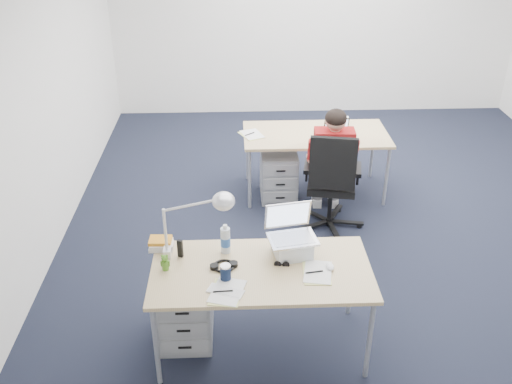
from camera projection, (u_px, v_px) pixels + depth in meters
floor at (355, 230)px, 5.93m from camera, size 7.00×7.00×0.00m
room at (371, 69)px, 5.11m from camera, size 6.02×7.02×2.80m
desk_near at (261, 274)px, 4.14m from camera, size 1.60×0.80×0.73m
desk_far at (316, 137)px, 6.35m from camera, size 1.60×0.80×0.73m
office_chair at (330, 201)px, 5.84m from camera, size 0.81×0.81×1.10m
seated_person at (331, 164)px, 5.83m from camera, size 0.40×0.70×1.28m
drawer_pedestal_near at (186, 308)px, 4.43m from camera, size 0.40×0.50×0.55m
drawer_pedestal_far at (279, 174)px, 6.44m from camera, size 0.40×0.50×0.55m
silver_laptop at (293, 233)px, 4.19m from camera, size 0.40×0.34×0.37m
wireless_keyboard at (226, 291)px, 3.89m from camera, size 0.27×0.19×0.01m
computer_mouse at (330, 267)px, 4.12m from camera, size 0.07×0.10×0.03m
headphones at (224, 265)px, 4.13m from camera, size 0.23×0.19×0.03m
can_koozie at (226, 273)px, 3.98m from camera, size 0.08×0.08×0.12m
water_bottle at (225, 239)px, 4.26m from camera, size 0.10×0.10×0.24m
bear_figurine at (165, 262)px, 4.09m from camera, size 0.08×0.07×0.13m
book_stack at (161, 244)px, 4.33m from camera, size 0.21×0.17×0.08m
cordless_phone at (180, 248)px, 4.22m from camera, size 0.04×0.04×0.14m
papers_left at (226, 292)px, 3.88m from camera, size 0.27×0.33×0.01m
papers_right at (317, 273)px, 4.07m from camera, size 0.23×0.30×0.01m
sunglasses at (282, 264)px, 4.15m from camera, size 0.12×0.07×0.03m
desk_lamp at (188, 224)px, 4.14m from camera, size 0.52×0.32×0.55m
dark_laptop at (339, 130)px, 6.15m from camera, size 0.32×0.31×0.21m
far_cup at (345, 121)px, 6.51m from camera, size 0.08×0.08×0.10m
far_papers at (251, 135)px, 6.28m from camera, size 0.29×0.33×0.01m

